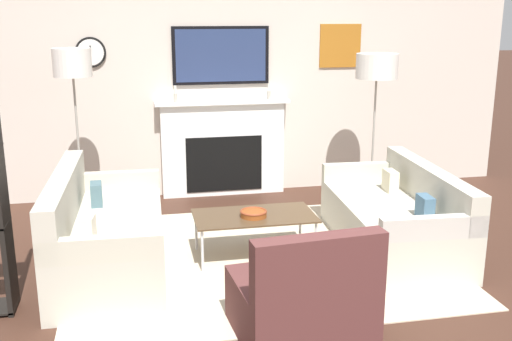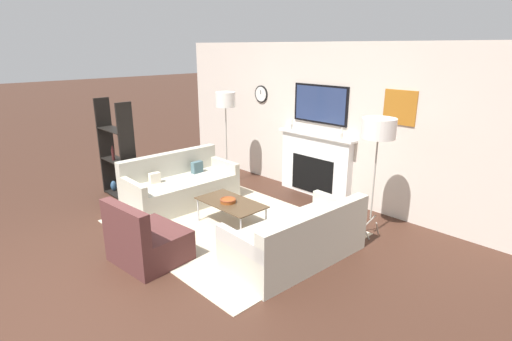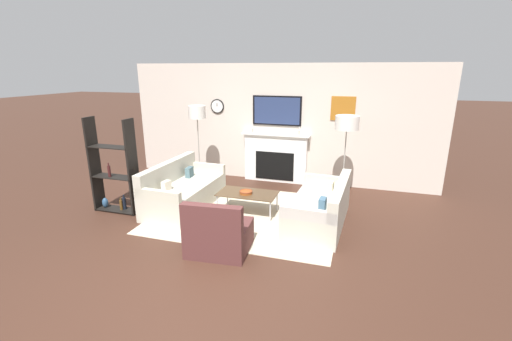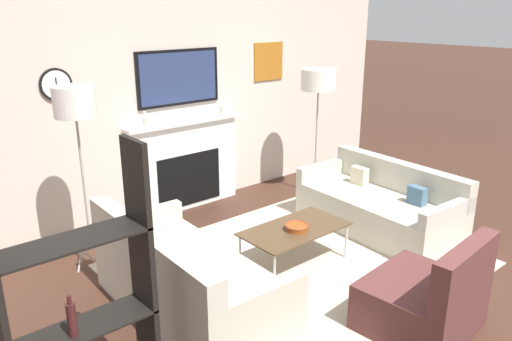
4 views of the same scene
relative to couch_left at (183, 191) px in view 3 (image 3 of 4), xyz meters
The scene contains 11 objects.
ground_plane 2.60m from the couch_left, 59.18° to the right, with size 60.00×60.00×0.00m, color #3F251B.
fireplace_wall 2.68m from the couch_left, 58.16° to the left, with size 7.22×0.28×2.70m.
area_rug 1.36m from the couch_left, ahead, with size 3.25×2.70×0.01m.
couch_left is the anchor object (origin of this frame).
couch_right 2.64m from the couch_left, ahead, with size 0.97×1.89×0.76m.
armchair 1.94m from the couch_left, 46.27° to the right, with size 0.92×0.85×0.83m.
coffee_table 1.30m from the couch_left, ahead, with size 1.08×0.58×0.40m.
decorative_bowl 1.29m from the couch_left, ahead, with size 0.24×0.24×0.06m.
floor_lamp_left 1.88m from the couch_left, 102.06° to the left, with size 0.38×0.38×1.81m.
floor_lamp_right 3.43m from the couch_left, 23.76° to the left, with size 0.46×0.46×1.72m.
shelf_unit 1.31m from the couch_left, 151.76° to the right, with size 0.87×0.28×1.75m.
Camera 3 is at (1.86, -3.30, 2.58)m, focal length 24.00 mm.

